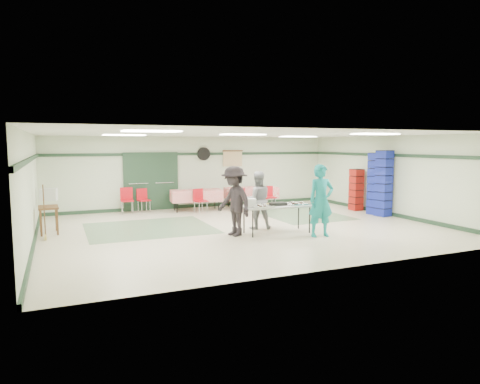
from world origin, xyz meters
name	(u,v)px	position (x,y,z in m)	size (l,w,h in m)	color
floor	(243,228)	(0.00, 0.00, 0.00)	(11.00, 11.00, 0.00)	beige
ceiling	(243,134)	(0.00, 0.00, 2.70)	(11.00, 11.00, 0.00)	white
wall_back	(196,172)	(0.00, 4.50, 1.35)	(11.00, 11.00, 0.00)	beige
wall_front	(337,200)	(0.00, -4.50, 1.35)	(11.00, 11.00, 0.00)	beige
wall_left	(30,189)	(-5.50, 0.00, 1.35)	(9.00, 9.00, 0.00)	beige
wall_right	(392,176)	(5.50, 0.00, 1.35)	(9.00, 9.00, 0.00)	beige
trim_back	(196,154)	(0.00, 4.47, 2.05)	(11.00, 0.06, 0.10)	#1E3724
baseboard_back	(196,206)	(0.00, 4.47, 0.06)	(11.00, 0.06, 0.12)	#1E3724
trim_left	(30,160)	(-5.47, 0.00, 2.05)	(9.00, 0.06, 0.10)	#1E3724
baseboard_left	(34,243)	(-5.47, 0.00, 0.06)	(9.00, 0.06, 0.12)	#1E3724
trim_right	(392,155)	(5.47, 0.00, 2.05)	(9.00, 0.06, 0.10)	#1E3724
baseboard_right	(390,214)	(5.47, 0.00, 0.06)	(9.00, 0.06, 0.12)	#1E3724
green_patch_a	(150,228)	(-2.50, 1.00, 0.00)	(3.50, 3.00, 0.01)	#638460
green_patch_b	(299,214)	(2.80, 1.50, 0.00)	(2.50, 3.50, 0.01)	#638460
double_door_left	(138,182)	(-2.20, 4.44, 1.05)	(0.90, 0.06, 2.10)	gray
double_door_right	(164,181)	(-1.25, 4.44, 1.05)	(0.90, 0.06, 2.10)	gray
door_frame	(151,182)	(-1.73, 4.42, 1.05)	(2.00, 0.03, 2.15)	#1E3724
wall_fan	(204,154)	(0.30, 4.44, 2.05)	(0.50, 0.50, 0.10)	black
scroll_banner	(233,159)	(1.50, 4.44, 1.85)	(0.80, 0.02, 0.60)	#D8BC87
serving_table	(277,207)	(0.57, -1.02, 0.72)	(1.97, 0.87, 0.76)	#A0A19C
sheet_tray_right	(298,204)	(1.16, -1.12, 0.77)	(0.62, 0.47, 0.02)	silver
sheet_tray_mid	(272,204)	(0.48, -0.87, 0.77)	(0.53, 0.40, 0.02)	silver
sheet_tray_left	(262,207)	(0.04, -1.16, 0.77)	(0.57, 0.43, 0.02)	silver
baking_pan	(277,204)	(0.57, -1.03, 0.80)	(0.46, 0.29, 0.08)	black
foam_box_stack	(250,203)	(-0.22, -1.01, 0.87)	(0.24, 0.22, 0.22)	white
volunteer_teal	(321,201)	(1.41, -1.87, 0.95)	(0.69, 0.45, 1.89)	teal
volunteer_grey	(257,200)	(0.34, -0.27, 0.82)	(0.80, 0.62, 1.65)	gray
volunteer_dark	(234,201)	(-0.63, -0.89, 0.92)	(1.19, 0.68, 1.84)	black
dining_table_a	(251,193)	(1.94, 3.63, 0.57)	(2.02, 1.00, 0.77)	red
dining_table_b	(196,195)	(-0.26, 3.63, 0.57)	(1.90, 1.01, 0.77)	red
chair_a	(260,196)	(2.02, 3.06, 0.50)	(0.46, 0.46, 0.81)	red
chair_b	(241,197)	(1.25, 3.06, 0.49)	(0.43, 0.44, 0.81)	red
chair_c	(269,195)	(2.41, 3.06, 0.52)	(0.43, 0.43, 0.85)	red
chair_d	(199,198)	(-0.33, 3.06, 0.52)	(0.48, 0.48, 0.86)	red
chair_loose_a	(143,198)	(-2.11, 4.08, 0.51)	(0.47, 0.47, 0.84)	red
chair_loose_b	(127,198)	(-2.70, 3.92, 0.56)	(0.45, 0.45, 0.92)	red
crate_stack_blue_a	(376,184)	(5.15, 0.40, 1.06)	(0.41, 0.41, 2.13)	navy
crate_stack_red	(356,190)	(5.15, 1.42, 0.76)	(0.39, 0.39, 1.52)	#A71110
crate_stack_blue_b	(384,183)	(5.15, 0.00, 1.11)	(0.43, 0.43, 2.22)	navy
printer_table	(48,211)	(-5.15, 1.33, 0.62)	(0.53, 0.79, 0.74)	brown
office_printer	(49,194)	(-5.15, 2.69, 0.93)	(0.46, 0.40, 0.36)	beige
broom	(44,211)	(-5.23, 0.59, 0.72)	(0.03, 0.03, 1.39)	brown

